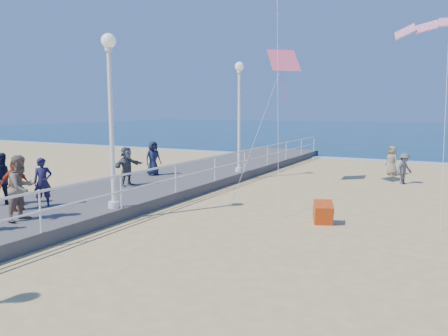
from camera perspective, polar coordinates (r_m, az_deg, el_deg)
The scene contains 17 objects.
ground at distance 11.53m, azimuth 6.47°, elevation -9.89°, with size 160.00×160.00×0.00m, color #E4C077.
ocean at distance 75.44m, azimuth 24.80°, elevation 4.39°, with size 160.00×90.00×0.05m, color #0D354F.
surf_line at distance 31.20m, azimuth 20.30°, elevation 0.90°, with size 160.00×1.20×0.04m, color white.
boardwalk at distance 15.72m, azimuth -19.99°, elevation -4.79°, with size 5.00×44.00×0.40m, color #635E59.
railing at distance 13.83m, azimuth -13.33°, elevation -1.76°, with size 0.05×42.00×0.55m.
lamp_post_mid at distance 13.85m, azimuth -14.59°, elevation 8.23°, with size 0.44×0.44×5.32m.
lamp_post_far at distance 21.39m, azimuth 2.00°, elevation 8.21°, with size 0.44×0.44×5.32m.
spectator_0 at distance 14.97m, azimuth -22.58°, elevation -1.72°, with size 0.57×0.37×1.56m, color #1E1B3B.
spectator_1 at distance 13.31m, azimuth -24.96°, elevation -2.37°, with size 0.89×0.69×1.83m, color #816C59.
spectator_3 at distance 14.72m, azimuth -25.66°, elevation -2.04°, with size 0.91×0.38×1.56m, color red.
spectator_4 at distance 20.60m, azimuth -9.26°, elevation 1.27°, with size 0.78×0.51×1.60m, color #1C233E.
spectator_5 at distance 17.99m, azimuth -12.60°, elevation 0.24°, with size 1.47×0.47×1.59m, color #56565B.
spectator_7 at distance 15.61m, azimuth -26.82°, elevation -1.33°, with size 0.83×0.64×1.70m, color #1A1E39.
beach_walker_a at distance 21.88m, azimuth 22.47°, elevation -0.09°, with size 0.94×0.54×1.46m, color #58575C.
beach_walker_c at distance 24.60m, azimuth 21.09°, elevation 0.90°, with size 0.76×0.49×1.55m, color gray.
box_kite at distance 13.65m, azimuth 12.81°, elevation -5.94°, with size 0.55×0.55×0.60m, color red.
kite_diamond_pink at distance 20.01m, azimuth 7.82°, elevation 13.76°, with size 1.31×1.31×0.02m, color #ED5775.
Camera 1 is at (3.95, -10.26, 3.48)m, focal length 35.00 mm.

